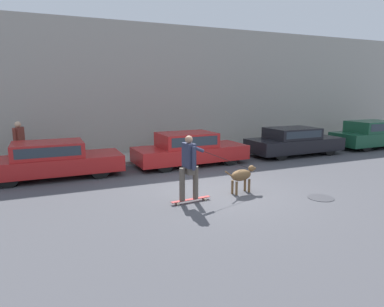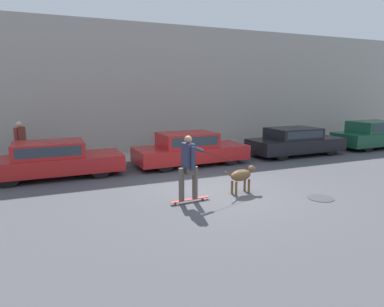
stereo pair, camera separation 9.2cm
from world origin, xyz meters
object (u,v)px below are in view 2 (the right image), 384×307
parked_car_1 (190,149)px  parked_car_2 (295,142)px  parked_car_0 (54,160)px  parked_car_3 (374,135)px  dog (242,176)px  skateboarder (189,165)px  pedestrian_with_bag (20,141)px

parked_car_1 → parked_car_2: parked_car_1 is taller
parked_car_0 → parked_car_2: (10.23, -0.00, 0.01)m
parked_car_0 → parked_car_2: 10.23m
parked_car_3 → dog: parked_car_3 is taller
parked_car_2 → parked_car_0: bearing=179.3°
parked_car_2 → dog: (-5.31, -4.08, -0.10)m
parked_car_1 → skateboarder: 4.65m
parked_car_0 → skateboarder: (3.20, -4.26, 0.41)m
parked_car_3 → pedestrian_with_bag: bearing=172.4°
parked_car_1 → skateboarder: (-1.83, -4.26, 0.40)m
dog → skateboarder: skateboarder is taller
skateboarder → pedestrian_with_bag: skateboarder is taller
parked_car_2 → parked_car_1: bearing=179.3°
skateboarder → parked_car_1: bearing=62.0°
parked_car_1 → pedestrian_with_bag: pedestrian_with_bag is taller
parked_car_0 → dog: bearing=-39.7°
parked_car_0 → parked_car_1: parked_car_1 is taller
parked_car_3 → dog: 11.13m
parked_car_0 → dog: 6.40m
parked_car_2 → skateboarder: bearing=-149.5°
parked_car_2 → skateboarder: (-7.03, -4.26, 0.40)m
parked_car_2 → parked_car_3: (5.05, 0.00, 0.05)m
parked_car_1 → skateboarder: bearing=-115.0°
parked_car_0 → pedestrian_with_bag: bearing=118.1°
parked_car_1 → pedestrian_with_bag: bearing=159.8°
parked_car_2 → pedestrian_with_bag: 11.51m
parked_car_3 → parked_car_1: bearing=179.5°
pedestrian_with_bag → skateboarder: bearing=151.4°
parked_car_3 → pedestrian_with_bag: size_ratio=2.64×
pedestrian_with_bag → parked_car_3: bearing=-159.9°
parked_car_3 → pedestrian_with_bag: (-16.37, 2.04, 0.38)m
parked_car_1 → parked_car_2: 5.20m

